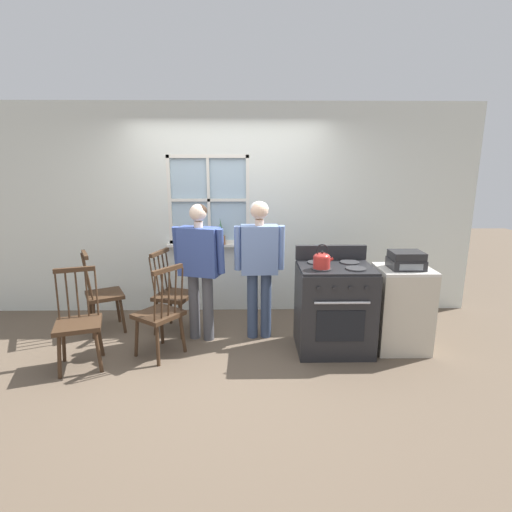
% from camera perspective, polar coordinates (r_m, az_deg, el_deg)
% --- Properties ---
extents(ground_plane, '(16.00, 16.00, 0.00)m').
position_cam_1_polar(ground_plane, '(4.28, -4.55, -14.23)').
color(ground_plane, brown).
extents(wall_back, '(6.40, 0.16, 2.70)m').
position_cam_1_polar(wall_back, '(5.23, -3.76, 6.34)').
color(wall_back, silver).
rests_on(wall_back, ground_plane).
extents(chair_by_window, '(0.52, 0.51, 0.97)m').
position_cam_1_polar(chair_by_window, '(4.29, -24.04, -8.80)').
color(chair_by_window, '#3D2819').
rests_on(chair_by_window, ground_plane).
extents(chair_near_wall, '(0.51, 0.52, 0.97)m').
position_cam_1_polar(chair_near_wall, '(4.81, -11.78, -5.51)').
color(chair_near_wall, '#3D2819').
rests_on(chair_near_wall, ground_plane).
extents(chair_center_cluster, '(0.57, 0.57, 0.97)m').
position_cam_1_polar(chair_center_cluster, '(4.26, -13.55, -8.15)').
color(chair_center_cluster, '#3D2819').
rests_on(chair_center_cluster, ground_plane).
extents(chair_near_stove, '(0.55, 0.56, 0.97)m').
position_cam_1_polar(chair_near_stove, '(5.06, -21.08, -5.22)').
color(chair_near_stove, '#3D2819').
rests_on(chair_near_stove, ground_plane).
extents(person_elderly_left, '(0.60, 0.33, 1.54)m').
position_cam_1_polar(person_elderly_left, '(4.41, -8.07, -0.58)').
color(person_elderly_left, '#4C4C51').
rests_on(person_elderly_left, ground_plane).
extents(person_teen_center, '(0.56, 0.23, 1.56)m').
position_cam_1_polar(person_teen_center, '(4.41, 0.48, -0.22)').
color(person_teen_center, '#384766').
rests_on(person_teen_center, ground_plane).
extents(stove, '(0.78, 0.68, 1.08)m').
position_cam_1_polar(stove, '(4.35, 11.07, -7.17)').
color(stove, '#232326').
rests_on(stove, ground_plane).
extents(kettle, '(0.21, 0.17, 0.25)m').
position_cam_1_polar(kettle, '(4.03, 9.39, -0.54)').
color(kettle, red).
rests_on(kettle, stove).
extents(potted_plant, '(0.15, 0.15, 0.35)m').
position_cam_1_polar(potted_plant, '(5.20, -5.20, 2.64)').
color(potted_plant, '#935B3D').
rests_on(potted_plant, wall_back).
extents(side_counter, '(0.55, 0.50, 0.90)m').
position_cam_1_polar(side_counter, '(4.56, 20.02, -7.07)').
color(side_counter, beige).
rests_on(side_counter, ground_plane).
extents(stereo, '(0.34, 0.29, 0.18)m').
position_cam_1_polar(stereo, '(4.39, 20.67, -0.57)').
color(stereo, '#232326').
rests_on(stereo, side_counter).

